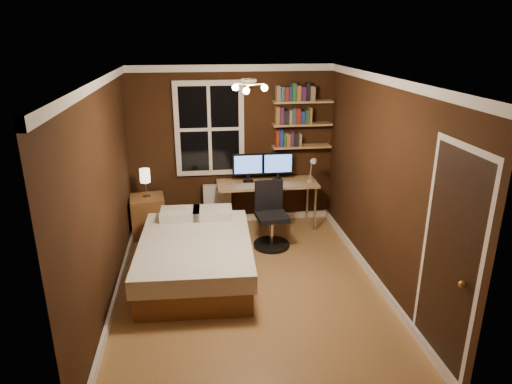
{
  "coord_description": "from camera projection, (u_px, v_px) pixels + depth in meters",
  "views": [
    {
      "loc": [
        -0.57,
        -4.87,
        2.96
      ],
      "look_at": [
        0.15,
        0.45,
        1.07
      ],
      "focal_mm": 32.0,
      "sensor_mm": 36.0,
      "label": 1
    }
  ],
  "objects": [
    {
      "name": "monitor_right",
      "position": [
        278.0,
        167.0,
        7.12
      ],
      "size": [
        0.48,
        0.12,
        0.45
      ],
      "primitive_type": null,
      "color": "black",
      "rests_on": "desk"
    },
    {
      "name": "desk",
      "position": [
        267.0,
        186.0,
        7.12
      ],
      "size": [
        1.56,
        0.58,
        0.74
      ],
      "color": "tan",
      "rests_on": "ground"
    },
    {
      "name": "ceiling_fixture",
      "position": [
        249.0,
        89.0,
        4.71
      ],
      "size": [
        0.44,
        0.44,
        0.18
      ],
      "primitive_type": null,
      "color": "beige",
      "rests_on": "ceiling"
    },
    {
      "name": "books_row_middle",
      "position": [
        302.0,
        116.0,
        7.02
      ],
      "size": [
        0.54,
        0.16,
        0.23
      ],
      "primitive_type": null,
      "color": "navy",
      "rests_on": "bookshelf_middle"
    },
    {
      "name": "office_chair",
      "position": [
        271.0,
        223.0,
        6.57
      ],
      "size": [
        0.53,
        0.53,
        0.95
      ],
      "rotation": [
        0.0,
        0.0,
        0.08
      ],
      "color": "black",
      "rests_on": "ground"
    },
    {
      "name": "nightstand",
      "position": [
        148.0,
        216.0,
        6.94
      ],
      "size": [
        0.55,
        0.55,
        0.62
      ],
      "primitive_type": "cube",
      "rotation": [
        0.0,
        0.0,
        0.12
      ],
      "color": "brown",
      "rests_on": "ground"
    },
    {
      "name": "bedside_lamp",
      "position": [
        146.0,
        183.0,
        6.76
      ],
      "size": [
        0.15,
        0.15,
        0.43
      ],
      "primitive_type": null,
      "color": "white",
      "rests_on": "nightstand"
    },
    {
      "name": "ceiling",
      "position": [
        247.0,
        78.0,
        4.78
      ],
      "size": [
        3.2,
        4.2,
        0.02
      ],
      "primitive_type": "cube",
      "color": "white",
      "rests_on": "wall_back"
    },
    {
      "name": "floor",
      "position": [
        249.0,
        286.0,
        5.61
      ],
      "size": [
        4.2,
        4.2,
        0.0
      ],
      "primitive_type": "plane",
      "color": "olive",
      "rests_on": "ground"
    },
    {
      "name": "monitor_left",
      "position": [
        248.0,
        168.0,
        7.06
      ],
      "size": [
        0.48,
        0.12,
        0.45
      ],
      "primitive_type": null,
      "color": "black",
      "rests_on": "desk"
    },
    {
      "name": "bookshelf_lower",
      "position": [
        301.0,
        146.0,
        7.18
      ],
      "size": [
        0.92,
        0.22,
        0.03
      ],
      "primitive_type": "cube",
      "color": "tan",
      "rests_on": "wall_back"
    },
    {
      "name": "wall_left",
      "position": [
        103.0,
        197.0,
        4.99
      ],
      "size": [
        0.04,
        4.2,
        2.5
      ],
      "primitive_type": "cube",
      "color": "black",
      "rests_on": "ground"
    },
    {
      "name": "bookshelf_middle",
      "position": [
        302.0,
        124.0,
        7.06
      ],
      "size": [
        0.92,
        0.22,
        0.03
      ],
      "primitive_type": "cube",
      "color": "tan",
      "rests_on": "wall_back"
    },
    {
      "name": "door_knob",
      "position": [
        462.0,
        284.0,
        3.74
      ],
      "size": [
        0.06,
        0.06,
        0.06
      ],
      "primitive_type": "sphere",
      "color": "gold",
      "rests_on": "door"
    },
    {
      "name": "desk_lamp",
      "position": [
        312.0,
        169.0,
        6.99
      ],
      "size": [
        0.14,
        0.32,
        0.44
      ],
      "primitive_type": null,
      "color": "silver",
      "rests_on": "desk"
    },
    {
      "name": "wall_right",
      "position": [
        382.0,
        184.0,
        5.39
      ],
      "size": [
        0.04,
        4.2,
        2.5
      ],
      "primitive_type": "cube",
      "color": "black",
      "rests_on": "ground"
    },
    {
      "name": "books_row_lower",
      "position": [
        302.0,
        138.0,
        7.13
      ],
      "size": [
        0.42,
        0.16,
        0.23
      ],
      "primitive_type": null,
      "color": "maroon",
      "rests_on": "bookshelf_lower"
    },
    {
      "name": "bookshelf_upper",
      "position": [
        303.0,
        102.0,
        6.95
      ],
      "size": [
        0.92,
        0.22,
        0.03
      ],
      "primitive_type": "cube",
      "color": "tan",
      "rests_on": "wall_back"
    },
    {
      "name": "books_row_upper",
      "position": [
        303.0,
        93.0,
        6.9
      ],
      "size": [
        0.54,
        0.16,
        0.23
      ],
      "primitive_type": null,
      "color": "#265A2F",
      "rests_on": "bookshelf_upper"
    },
    {
      "name": "bed",
      "position": [
        196.0,
        257.0,
        5.75
      ],
      "size": [
        1.45,
        1.96,
        0.65
      ],
      "rotation": [
        0.0,
        0.0,
        -0.04
      ],
      "color": "brown",
      "rests_on": "ground"
    },
    {
      "name": "radiator",
      "position": [
        217.0,
        205.0,
        7.32
      ],
      "size": [
        0.44,
        0.15,
        0.66
      ],
      "primitive_type": "cube",
      "color": "silver",
      "rests_on": "ground"
    },
    {
      "name": "door",
      "position": [
        448.0,
        264.0,
        4.02
      ],
      "size": [
        0.03,
        0.82,
        2.05
      ],
      "primitive_type": null,
      "color": "black",
      "rests_on": "ground"
    },
    {
      "name": "window",
      "position": [
        209.0,
        129.0,
        6.98
      ],
      "size": [
        1.06,
        0.06,
        1.46
      ],
      "primitive_type": "cube",
      "color": "white",
      "rests_on": "wall_back"
    },
    {
      "name": "wall_back",
      "position": [
        232.0,
        147.0,
        7.15
      ],
      "size": [
        3.2,
        0.04,
        2.5
      ],
      "primitive_type": "cube",
      "color": "black",
      "rests_on": "ground"
    }
  ]
}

